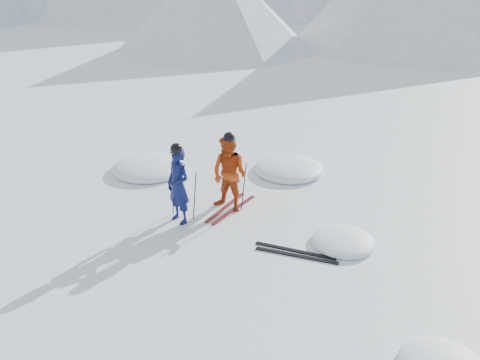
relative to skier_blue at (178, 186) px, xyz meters
The scene contains 12 objects.
ground 2.76m from the skier_blue, ahead, with size 160.00×160.00×0.00m, color white.
skier_blue is the anchor object (origin of this frame).
skier_red 1.26m from the skier_blue, 59.37° to the left, with size 0.88×0.69×1.82m, color #B3370E.
pole_blue_left 0.45m from the skier_blue, 153.43° to the left, with size 0.02×0.02×1.18m, color black.
pole_blue_right 0.46m from the skier_blue, 45.00° to the left, with size 0.02×0.02×1.18m, color black.
pole_red_left 1.40m from the skier_blue, 75.68° to the left, with size 0.02×0.02×1.21m, color black.
pole_red_right 1.57m from the skier_blue, 52.62° to the left, with size 0.02×0.02×1.21m, color black.
ski_worn_left 1.48m from the skier_blue, 64.31° to the left, with size 0.09×1.70×0.03m, color black.
ski_worn_right 1.58m from the skier_blue, 54.88° to the left, with size 0.09×1.70×0.03m, color black.
ski_loose_a 2.93m from the skier_blue, ahead, with size 0.09×1.70×0.03m, color black.
ski_loose_b 3.02m from the skier_blue, ahead, with size 0.09×1.70×0.03m, color black.
snow_lumps 2.27m from the skier_blue, 79.90° to the left, with size 10.22×6.96×0.44m.
Camera 1 is at (3.88, -7.93, 5.66)m, focal length 38.00 mm.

